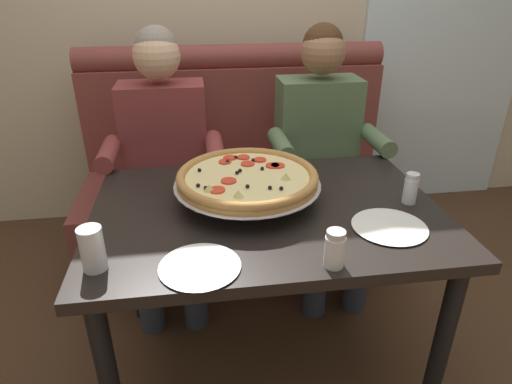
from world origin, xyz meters
name	(u,v)px	position (x,y,z in m)	size (l,w,h in m)	color
ground_plane	(265,359)	(0.00, 0.00, 0.00)	(16.00, 16.00, 0.00)	#4C3321
booth_bench	(240,185)	(0.00, 0.89, 0.40)	(1.69, 0.78, 1.13)	brown
dining_table	(267,230)	(0.00, 0.00, 0.64)	(1.21, 0.84, 0.73)	black
diner_left	(165,155)	(-0.38, 0.62, 0.71)	(0.54, 0.64, 1.27)	#2D3342
diner_right	(322,146)	(0.38, 0.62, 0.71)	(0.54, 0.64, 1.27)	#2D3342
pizza	(247,178)	(-0.06, 0.07, 0.82)	(0.52, 0.52, 0.12)	silver
shaker_parmesan	(335,251)	(0.13, -0.36, 0.78)	(0.06, 0.06, 0.11)	white
shaker_oregano	(410,190)	(0.51, -0.03, 0.78)	(0.05, 0.05, 0.11)	white
plate_near_left	(200,265)	(-0.24, -0.32, 0.74)	(0.23, 0.23, 0.02)	white
plate_near_right	(390,225)	(0.37, -0.19, 0.74)	(0.24, 0.24, 0.02)	white
drinking_glass	(93,252)	(-0.53, -0.28, 0.79)	(0.07, 0.07, 0.13)	silver
patio_chair	(392,107)	(1.34, 1.90, 0.52)	(0.43, 0.43, 0.86)	black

